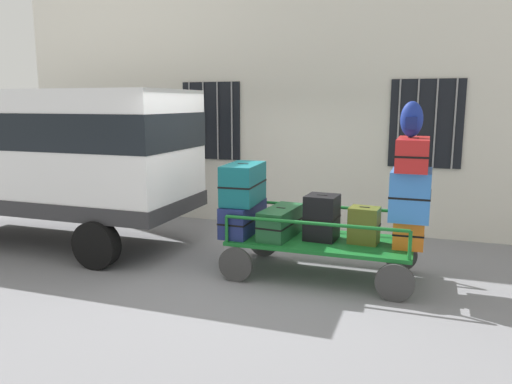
% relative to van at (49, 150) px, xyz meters
% --- Properties ---
extents(ground_plane, '(40.00, 40.00, 0.00)m').
position_rel_van_xyz_m(ground_plane, '(3.69, -0.17, -1.58)').
color(ground_plane, gray).
extents(building_wall, '(12.00, 0.38, 5.00)m').
position_rel_van_xyz_m(building_wall, '(3.70, 2.53, 0.91)').
color(building_wall, silver).
rests_on(building_wall, ground).
extents(van, '(4.88, 1.96, 2.55)m').
position_rel_van_xyz_m(van, '(0.00, 0.00, 0.00)').
color(van, white).
rests_on(van, ground).
extents(luggage_cart, '(2.52, 1.24, 0.52)m').
position_rel_van_xyz_m(luggage_cart, '(4.65, -0.15, -1.16)').
color(luggage_cart, '#146023').
rests_on(luggage_cart, ground).
extents(cart_railing, '(2.39, 1.11, 0.37)m').
position_rel_van_xyz_m(cart_railing, '(4.65, -0.15, -0.75)').
color(cart_railing, '#146023').
rests_on(cart_railing, luggage_cart).
extents(suitcase_left_bottom, '(0.40, 0.99, 0.44)m').
position_rel_van_xyz_m(suitcase_left_bottom, '(3.52, -0.16, -0.85)').
color(suitcase_left_bottom, navy).
rests_on(suitcase_left_bottom, luggage_cart).
extents(suitcase_left_middle, '(0.50, 0.89, 0.56)m').
position_rel_van_xyz_m(suitcase_left_middle, '(3.52, -0.16, -0.35)').
color(suitcase_left_middle, '#0F5960').
rests_on(suitcase_left_middle, suitcase_left_bottom).
extents(suitcase_midleft_bottom, '(0.46, 0.94, 0.41)m').
position_rel_van_xyz_m(suitcase_midleft_bottom, '(4.08, -0.18, -0.86)').
color(suitcase_midleft_bottom, '#194C28').
rests_on(suitcase_midleft_bottom, luggage_cart).
extents(suitcase_center_bottom, '(0.46, 0.46, 0.62)m').
position_rel_van_xyz_m(suitcase_center_bottom, '(4.65, -0.14, -0.76)').
color(suitcase_center_bottom, black).
rests_on(suitcase_center_bottom, luggage_cart).
extents(suitcase_midright_bottom, '(0.42, 0.35, 0.49)m').
position_rel_van_xyz_m(suitcase_midright_bottom, '(5.21, -0.13, -0.82)').
color(suitcase_midright_bottom, '#4C5119').
rests_on(suitcase_midright_bottom, luggage_cart).
extents(suitcase_right_bottom, '(0.39, 0.32, 0.39)m').
position_rel_van_xyz_m(suitcase_right_bottom, '(5.78, -0.18, -0.87)').
color(suitcase_right_bottom, orange).
rests_on(suitcase_right_bottom, luggage_cart).
extents(suitcase_right_middle, '(0.50, 0.75, 0.62)m').
position_rel_van_xyz_m(suitcase_right_middle, '(5.78, -0.16, -0.36)').
color(suitcase_right_middle, '#3372C6').
rests_on(suitcase_right_middle, suitcase_right_bottom).
extents(suitcase_right_top, '(0.39, 0.88, 0.40)m').
position_rel_van_xyz_m(suitcase_right_top, '(5.78, -0.19, 0.15)').
color(suitcase_right_top, '#B21E1E').
rests_on(suitcase_right_top, suitcase_right_middle).
extents(backpack, '(0.27, 0.22, 0.44)m').
position_rel_van_xyz_m(backpack, '(5.74, -0.17, 0.57)').
color(backpack, navy).
rests_on(backpack, suitcase_right_top).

